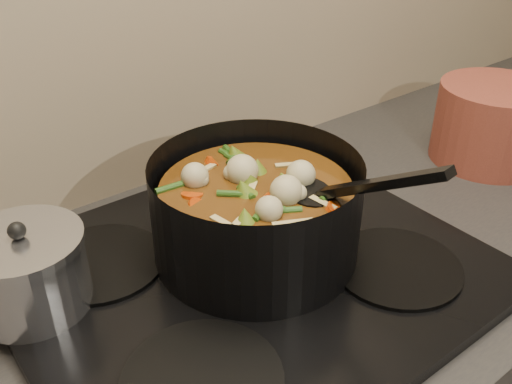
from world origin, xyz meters
TOP-DOWN VIEW (x-y plane):
  - stovetop at (0.00, 1.93)m, footprint 0.62×0.54m
  - stockpot at (0.03, 1.95)m, footprint 0.31×0.39m
  - saucepan at (-0.26, 2.04)m, footprint 0.15×0.15m
  - terracotta_crock at (0.58, 1.93)m, footprint 0.23×0.23m

SIDE VIEW (x-z plane):
  - stovetop at x=0.00m, z-range 0.91..0.93m
  - saucepan at x=-0.26m, z-range 0.92..1.04m
  - terracotta_crock at x=0.58m, z-range 0.91..1.06m
  - stockpot at x=0.03m, z-range 0.89..1.10m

